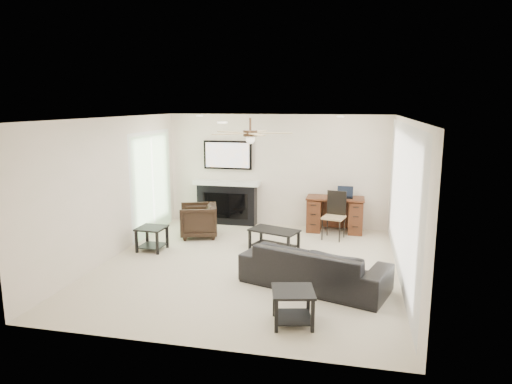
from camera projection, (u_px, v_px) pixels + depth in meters
room_shell at (261, 168)px, 7.55m from camera, size 5.50×5.54×2.52m
sofa at (314, 267)px, 6.86m from camera, size 2.34×1.49×0.64m
armchair at (198, 221)px, 9.46m from camera, size 0.95×0.93×0.69m
coffee_table at (274, 240)px, 8.60m from camera, size 1.01×0.76×0.40m
end_table_near at (293, 307)px, 5.71m from camera, size 0.62×0.62×0.45m
end_table_left at (152, 239)px, 8.59m from camera, size 0.52×0.52×0.45m
fireplace_unit at (227, 183)px, 10.36m from camera, size 1.52×0.34×1.91m
desk at (335, 215)px, 9.82m from camera, size 1.22×0.56×0.76m
desk_chair at (334, 216)px, 9.27m from camera, size 0.51×0.52×0.97m
laptop at (345, 193)px, 9.66m from camera, size 0.33×0.24×0.23m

